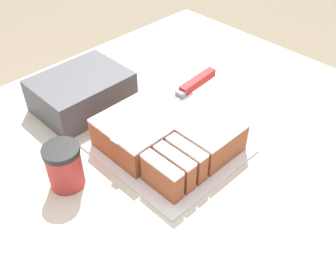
# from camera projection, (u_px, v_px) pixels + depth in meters

# --- Properties ---
(countertop) EXTENTS (1.40, 1.10, 0.89)m
(countertop) POSITION_uv_depth(u_px,v_px,m) (157.00, 261.00, 1.23)
(countertop) COLOR beige
(countertop) RESTS_ON ground_plane
(cake_board) EXTENTS (0.30, 0.33, 0.01)m
(cake_board) POSITION_uv_depth(u_px,v_px,m) (168.00, 147.00, 0.97)
(cake_board) COLOR silver
(cake_board) RESTS_ON countertop
(cake) EXTENTS (0.26, 0.28, 0.08)m
(cake) POSITION_uv_depth(u_px,v_px,m) (168.00, 133.00, 0.95)
(cake) COLOR #994C2D
(cake) RESTS_ON cake_board
(knife) EXTENTS (0.37, 0.05, 0.02)m
(knife) POSITION_uv_depth(u_px,v_px,m) (188.00, 88.00, 1.01)
(knife) COLOR silver
(knife) RESTS_ON cake
(coffee_cup) EXTENTS (0.08, 0.08, 0.11)m
(coffee_cup) POSITION_uv_depth(u_px,v_px,m) (64.00, 166.00, 0.85)
(coffee_cup) COLOR #B23333
(coffee_cup) RESTS_ON countertop
(storage_box) EXTENTS (0.25, 0.19, 0.10)m
(storage_box) POSITION_uv_depth(u_px,v_px,m) (82.00, 92.00, 1.07)
(storage_box) COLOR #47474C
(storage_box) RESTS_ON countertop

